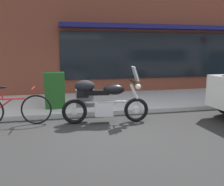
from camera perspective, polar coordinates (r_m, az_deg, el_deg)
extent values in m
plane|color=#282828|center=(5.33, 0.17, -9.25)|extent=(80.00, 80.00, 0.00)
cube|color=brown|center=(11.93, 24.75, 16.60)|extent=(19.81, 0.35, 6.62)
cube|color=black|center=(11.66, 24.72, 8.08)|extent=(13.87, 0.06, 1.80)
torus|color=black|center=(6.05, 5.70, -3.96)|extent=(0.61, 0.15, 0.60)
cylinder|color=silver|center=(6.05, 5.70, -3.96)|extent=(0.17, 0.08, 0.16)
torus|color=black|center=(5.92, -8.81, -4.34)|extent=(0.61, 0.15, 0.60)
cylinder|color=silver|center=(5.92, -8.81, -4.34)|extent=(0.17, 0.08, 0.16)
cube|color=silver|center=(5.92, -1.96, -3.73)|extent=(0.47, 0.34, 0.32)
cylinder|color=silver|center=(5.88, -1.48, -2.11)|extent=(0.98, 0.16, 0.06)
ellipsoid|color=black|center=(5.85, 0.46, 0.81)|extent=(0.55, 0.33, 0.26)
cube|color=black|center=(5.82, -3.65, 0.16)|extent=(0.62, 0.30, 0.11)
cube|color=black|center=(5.82, -6.89, -0.10)|extent=(0.30, 0.25, 0.18)
cylinder|color=silver|center=(5.98, 5.76, -0.99)|extent=(0.35, 0.11, 0.67)
cylinder|color=black|center=(5.89, 4.68, 2.81)|extent=(0.10, 0.62, 0.04)
cube|color=silver|center=(5.89, 5.47, 4.56)|extent=(0.18, 0.33, 0.35)
sphere|color=#EAEACC|center=(5.94, 6.18, 1.49)|extent=(0.14, 0.14, 0.14)
cube|color=#A2A2A2|center=(6.09, -6.38, -1.18)|extent=(0.46, 0.24, 0.44)
cube|color=black|center=(6.19, -6.49, -0.99)|extent=(0.37, 0.05, 0.03)
ellipsoid|color=black|center=(5.79, -6.44, 1.66)|extent=(0.51, 0.37, 0.28)
torus|color=black|center=(6.08, -17.34, -3.74)|extent=(0.72, 0.08, 0.72)
cylinder|color=#B22323|center=(6.13, -22.52, -1.28)|extent=(0.60, 0.07, 0.04)
cylinder|color=#B22323|center=(6.21, -24.38, -2.77)|extent=(0.47, 0.06, 0.34)
cylinder|color=#B22323|center=(6.15, -24.37, -0.22)|extent=(0.03, 0.03, 0.30)
ellipsoid|color=black|center=(6.13, -24.47, 1.25)|extent=(0.22, 0.11, 0.06)
cylinder|color=#B22323|center=(5.99, -18.07, 1.09)|extent=(0.05, 0.48, 0.03)
cube|color=#1E511E|center=(6.87, -13.30, 0.41)|extent=(0.55, 0.21, 1.04)
cube|color=#1E511E|center=(7.08, -13.28, 0.70)|extent=(0.55, 0.21, 1.04)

